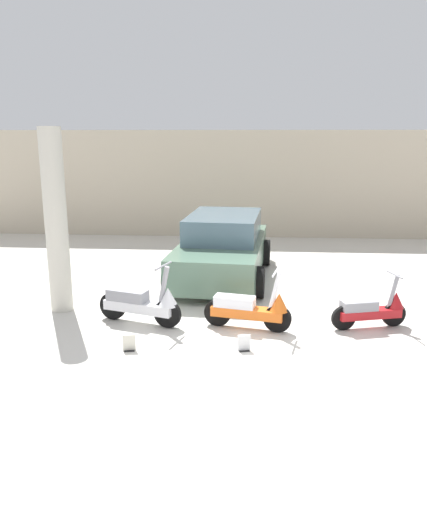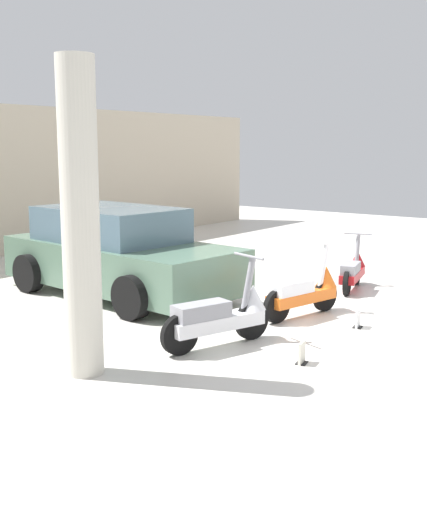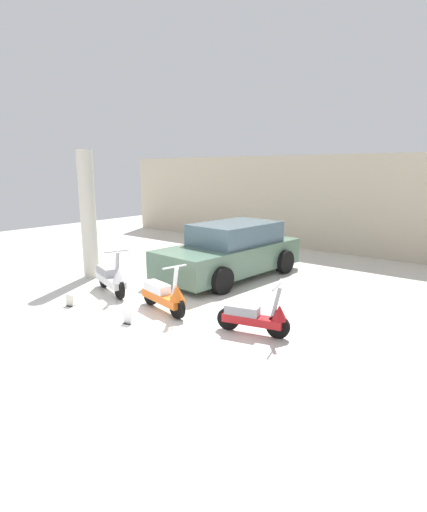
{
  "view_description": "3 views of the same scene",
  "coord_description": "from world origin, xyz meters",
  "px_view_note": "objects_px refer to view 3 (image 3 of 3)",
  "views": [
    {
      "loc": [
        -0.13,
        -7.24,
        3.28
      ],
      "look_at": [
        -0.79,
        2.25,
        0.96
      ],
      "focal_mm": 35.0,
      "sensor_mm": 36.0,
      "label": 1
    },
    {
      "loc": [
        -8.24,
        -3.62,
        2.49
      ],
      "look_at": [
        -0.78,
        2.03,
        0.88
      ],
      "focal_mm": 45.0,
      "sensor_mm": 36.0,
      "label": 2
    },
    {
      "loc": [
        5.66,
        -4.66,
        2.93
      ],
      "look_at": [
        0.05,
        2.39,
        0.96
      ],
      "focal_mm": 28.0,
      "sensor_mm": 36.0,
      "label": 3
    }
  ],
  "objects_px": {
    "scooter_front_center": "(256,317)",
    "placard_near_right_scooter": "(127,318)",
    "car_rear_left": "(231,251)",
    "placard_near_left_scooter": "(70,301)",
    "scooter_front_right": "(164,295)",
    "scooter_front_left": "(112,277)",
    "support_column_side": "(88,215)"
  },
  "relations": [
    {
      "from": "car_rear_left",
      "to": "placard_near_right_scooter",
      "type": "distance_m",
      "value": 4.21
    },
    {
      "from": "placard_near_left_scooter",
      "to": "scooter_front_left",
      "type": "bearing_deg",
      "value": 90.77
    },
    {
      "from": "scooter_front_right",
      "to": "placard_near_right_scooter",
      "type": "bearing_deg",
      "value": -84.51
    },
    {
      "from": "scooter_front_left",
      "to": "placard_near_left_scooter",
      "type": "height_order",
      "value": "scooter_front_left"
    },
    {
      "from": "scooter_front_left",
      "to": "scooter_front_right",
      "type": "bearing_deg",
      "value": 13.86
    },
    {
      "from": "scooter_front_right",
      "to": "placard_near_right_scooter",
      "type": "relative_size",
      "value": 5.83
    },
    {
      "from": "placard_near_left_scooter",
      "to": "support_column_side",
      "type": "relative_size",
      "value": 0.08
    },
    {
      "from": "placard_near_left_scooter",
      "to": "placard_near_right_scooter",
      "type": "xyz_separation_m",
      "value": [
        1.79,
        0.12,
        0.0
      ]
    },
    {
      "from": "placard_near_left_scooter",
      "to": "support_column_side",
      "type": "height_order",
      "value": "support_column_side"
    },
    {
      "from": "car_rear_left",
      "to": "scooter_front_left",
      "type": "bearing_deg",
      "value": -17.21
    },
    {
      "from": "scooter_front_center",
      "to": "placard_near_left_scooter",
      "type": "relative_size",
      "value": 5.16
    },
    {
      "from": "scooter_front_right",
      "to": "placard_near_right_scooter",
      "type": "distance_m",
      "value": 0.94
    },
    {
      "from": "placard_near_left_scooter",
      "to": "placard_near_right_scooter",
      "type": "height_order",
      "value": "same"
    },
    {
      "from": "scooter_front_left",
      "to": "support_column_side",
      "type": "distance_m",
      "value": 2.24
    },
    {
      "from": "scooter_front_left",
      "to": "placard_near_left_scooter",
      "type": "distance_m",
      "value": 1.18
    },
    {
      "from": "scooter_front_center",
      "to": "placard_near_right_scooter",
      "type": "relative_size",
      "value": 5.16
    },
    {
      "from": "scooter_front_center",
      "to": "placard_near_right_scooter",
      "type": "distance_m",
      "value": 2.49
    },
    {
      "from": "car_rear_left",
      "to": "scooter_front_center",
      "type": "bearing_deg",
      "value": 47.2
    },
    {
      "from": "scooter_front_center",
      "to": "scooter_front_left",
      "type": "bearing_deg",
      "value": 166.57
    },
    {
      "from": "scooter_front_right",
      "to": "car_rear_left",
      "type": "height_order",
      "value": "car_rear_left"
    },
    {
      "from": "car_rear_left",
      "to": "placard_near_left_scooter",
      "type": "distance_m",
      "value": 4.47
    },
    {
      "from": "scooter_front_center",
      "to": "car_rear_left",
      "type": "bearing_deg",
      "value": 117.7
    },
    {
      "from": "scooter_front_left",
      "to": "support_column_side",
      "type": "bearing_deg",
      "value": 177.55
    },
    {
      "from": "placard_near_left_scooter",
      "to": "support_column_side",
      "type": "distance_m",
      "value": 2.94
    },
    {
      "from": "scooter_front_left",
      "to": "support_column_side",
      "type": "relative_size",
      "value": 0.46
    },
    {
      "from": "scooter_front_center",
      "to": "car_rear_left",
      "type": "relative_size",
      "value": 0.3
    },
    {
      "from": "car_rear_left",
      "to": "placard_near_left_scooter",
      "type": "xyz_separation_m",
      "value": [
        -1.24,
        -4.25,
        -0.59
      ]
    },
    {
      "from": "scooter_front_center",
      "to": "placard_near_right_scooter",
      "type": "height_order",
      "value": "scooter_front_center"
    },
    {
      "from": "scooter_front_left",
      "to": "placard_near_right_scooter",
      "type": "distance_m",
      "value": 2.09
    },
    {
      "from": "scooter_front_left",
      "to": "support_column_side",
      "type": "xyz_separation_m",
      "value": [
        -1.71,
        0.62,
        1.31
      ]
    },
    {
      "from": "placard_near_right_scooter",
      "to": "support_column_side",
      "type": "relative_size",
      "value": 0.08
    },
    {
      "from": "placard_near_left_scooter",
      "to": "support_column_side",
      "type": "xyz_separation_m",
      "value": [
        -1.72,
        1.76,
        1.6
      ]
    }
  ]
}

